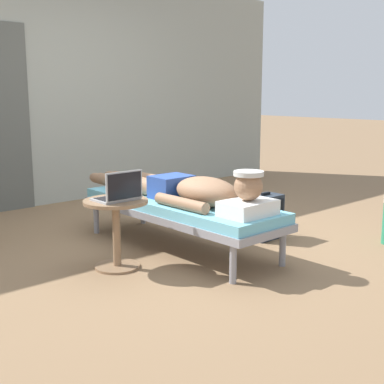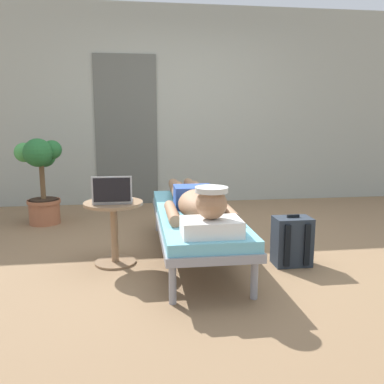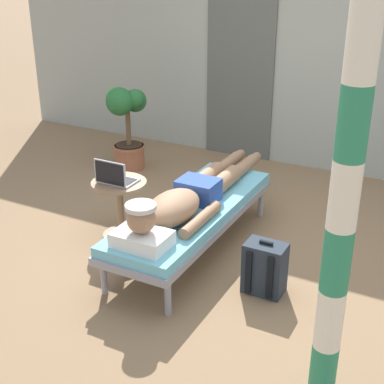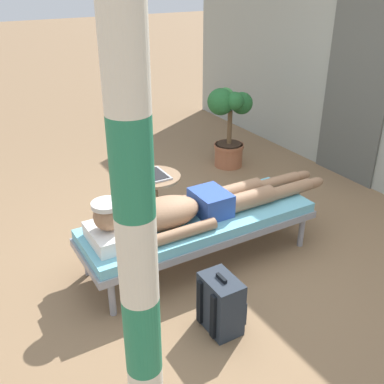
% 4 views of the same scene
% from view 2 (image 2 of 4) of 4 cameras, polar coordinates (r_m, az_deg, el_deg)
% --- Properties ---
extents(ground_plane, '(40.00, 40.00, 0.00)m').
position_cam_2_polar(ground_plane, '(3.75, 2.09, -8.21)').
color(ground_plane, '#846647').
extents(house_wall_back, '(7.60, 0.20, 2.70)m').
position_cam_2_polar(house_wall_back, '(5.84, -3.10, 11.86)').
color(house_wall_back, '#999E93').
rests_on(house_wall_back, ground).
extents(house_door_panel, '(0.84, 0.03, 2.04)m').
position_cam_2_polar(house_door_panel, '(5.71, -9.21, 8.47)').
color(house_door_panel, '#545651').
rests_on(house_door_panel, ground).
extents(lounge_chair, '(0.65, 1.96, 0.42)m').
position_cam_2_polar(lounge_chair, '(3.49, 0.41, -3.72)').
color(lounge_chair, gray).
rests_on(lounge_chair, ground).
extents(person_reclining, '(0.53, 2.17, 0.33)m').
position_cam_2_polar(person_reclining, '(3.36, 0.65, -1.24)').
color(person_reclining, white).
rests_on(person_reclining, lounge_chair).
extents(side_table, '(0.48, 0.48, 0.52)m').
position_cam_2_polar(side_table, '(3.40, -10.90, -4.14)').
color(side_table, '#8C6B4C').
rests_on(side_table, ground).
extents(laptop, '(0.31, 0.24, 0.23)m').
position_cam_2_polar(laptop, '(3.30, -11.08, -0.56)').
color(laptop, '#A5A8AD').
rests_on(laptop, side_table).
extents(backpack, '(0.30, 0.26, 0.42)m').
position_cam_2_polar(backpack, '(3.45, 13.83, -6.76)').
color(backpack, '#262D38').
rests_on(backpack, ground).
extents(potted_plant, '(0.54, 0.59, 0.98)m').
position_cam_2_polar(potted_plant, '(4.86, -20.42, 2.35)').
color(potted_plant, '#9E5B3D').
rests_on(potted_plant, ground).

